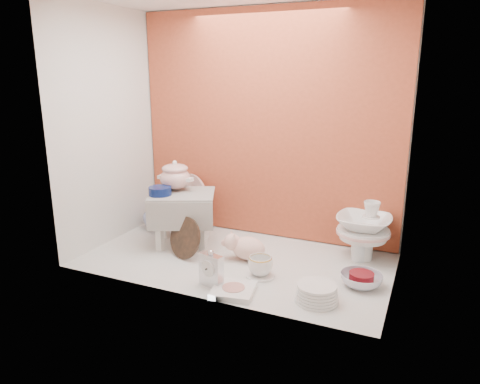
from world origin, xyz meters
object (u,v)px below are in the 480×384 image
object	(u,v)px
dinner_plate_stack	(317,293)
gold_rim_teacup	(260,266)
step_stool	(183,219)
blue_white_vase	(158,214)
plush_pig	(248,248)
soup_tureen	(175,175)
porcelain_tower	(363,230)
mantel_clock	(211,269)
crystal_bowl	(361,280)
floral_platter	(191,200)

from	to	relation	value
dinner_plate_stack	gold_rim_teacup	bearing A→B (deg)	157.89
step_stool	blue_white_vase	size ratio (longest dim) A/B	1.79
step_stool	gold_rim_teacup	bearing A→B (deg)	-46.06
plush_pig	soup_tureen	bearing A→B (deg)	173.95
plush_pig	dinner_plate_stack	xyz separation A→B (m)	(0.50, -0.32, -0.03)
soup_tureen	blue_white_vase	distance (m)	0.43
step_stool	porcelain_tower	world-z (taller)	porcelain_tower
step_stool	mantel_clock	xyz separation A→B (m)	(0.44, -0.46, -0.07)
dinner_plate_stack	porcelain_tower	size ratio (longest dim) A/B	0.58
blue_white_vase	dinner_plate_stack	world-z (taller)	blue_white_vase
step_stool	soup_tureen	size ratio (longest dim) A/B	1.70
soup_tureen	crystal_bowl	bearing A→B (deg)	-8.61
step_stool	blue_white_vase	distance (m)	0.37
gold_rim_teacup	dinner_plate_stack	xyz separation A→B (m)	(0.35, -0.14, -0.02)
dinner_plate_stack	soup_tureen	bearing A→B (deg)	157.52
dinner_plate_stack	step_stool	bearing A→B (deg)	158.38
plush_pig	gold_rim_teacup	bearing A→B (deg)	-44.62
blue_white_vase	gold_rim_teacup	xyz separation A→B (m)	(0.96, -0.43, -0.05)
porcelain_tower	dinner_plate_stack	bearing A→B (deg)	-100.57
crystal_bowl	step_stool	bearing A→B (deg)	173.23
blue_white_vase	step_stool	bearing A→B (deg)	-29.38
mantel_clock	plush_pig	world-z (taller)	mantel_clock
gold_rim_teacup	crystal_bowl	bearing A→B (deg)	11.88
step_stool	blue_white_vase	world-z (taller)	step_stool
mantel_clock	soup_tureen	bearing A→B (deg)	151.36
porcelain_tower	blue_white_vase	bearing A→B (deg)	-177.88
plush_pig	dinner_plate_stack	bearing A→B (deg)	-26.89
floral_platter	crystal_bowl	size ratio (longest dim) A/B	1.77
gold_rim_teacup	crystal_bowl	distance (m)	0.54
plush_pig	porcelain_tower	distance (m)	0.70
plush_pig	porcelain_tower	size ratio (longest dim) A/B	0.72
crystal_bowl	porcelain_tower	bearing A→B (deg)	98.84
porcelain_tower	step_stool	bearing A→B (deg)	-168.18
soup_tureen	mantel_clock	bearing A→B (deg)	-44.26
floral_platter	mantel_clock	distance (m)	1.01
gold_rim_teacup	plush_pig	bearing A→B (deg)	129.49
step_stool	soup_tureen	bearing A→B (deg)	122.87
step_stool	plush_pig	world-z (taller)	step_stool
mantel_clock	porcelain_tower	world-z (taller)	porcelain_tower
step_stool	dinner_plate_stack	size ratio (longest dim) A/B	1.89
mantel_clock	dinner_plate_stack	distance (m)	0.55
floral_platter	soup_tureen	bearing A→B (deg)	-77.36
step_stool	crystal_bowl	size ratio (longest dim) A/B	1.86
mantel_clock	dinner_plate_stack	world-z (taller)	mantel_clock
floral_platter	gold_rim_teacup	size ratio (longest dim) A/B	2.86
crystal_bowl	blue_white_vase	bearing A→B (deg)	167.92
floral_platter	mantel_clock	bearing A→B (deg)	-53.88
step_stool	crystal_bowl	distance (m)	1.18
step_stool	plush_pig	bearing A→B (deg)	-32.89
mantel_clock	gold_rim_teacup	world-z (taller)	mantel_clock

